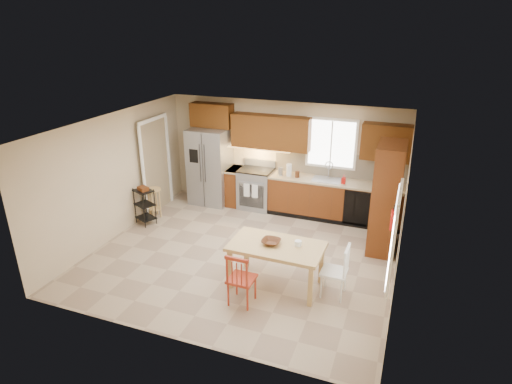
{
  "coord_description": "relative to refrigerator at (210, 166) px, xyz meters",
  "views": [
    {
      "loc": [
        2.71,
        -6.58,
        4.14
      ],
      "look_at": [
        0.11,
        0.4,
        1.15
      ],
      "focal_mm": 30.0,
      "sensor_mm": 36.0,
      "label": 1
    }
  ],
  "objects": [
    {
      "name": "ceiling",
      "position": [
        1.7,
        -2.12,
        1.59
      ],
      "size": [
        5.5,
        5.0,
        0.02
      ],
      "primitive_type": "cube",
      "color": "silver",
      "rests_on": "ground"
    },
    {
      "name": "canister_wood",
      "position": [
        2.15,
        -0.0,
        0.06
      ],
      "size": [
        0.1,
        0.1,
        0.14
      ],
      "primitive_type": "cylinder",
      "color": "#522916",
      "rests_on": "base_cabinet_run"
    },
    {
      "name": "utility_cart",
      "position": [
        -0.8,
        -1.61,
        -0.5
      ],
      "size": [
        0.5,
        0.46,
        0.81
      ],
      "primitive_type": null,
      "rotation": [
        0.0,
        0.0,
        -0.43
      ],
      "color": "black",
      "rests_on": "floor"
    },
    {
      "name": "wall_left",
      "position": [
        -1.05,
        -2.12,
        0.34
      ],
      "size": [
        0.02,
        5.0,
        2.5
      ],
      "primitive_type": "cube",
      "color": "#CCB793",
      "rests_on": "ground"
    },
    {
      "name": "bar_stool",
      "position": [
        -0.8,
        -1.24,
        -0.57
      ],
      "size": [
        0.37,
        0.37,
        0.68
      ],
      "primitive_type": null,
      "rotation": [
        0.0,
        0.0,
        -0.13
      ],
      "color": "tan",
      "rests_on": "floor"
    },
    {
      "name": "undercab_glow",
      "position": [
        1.15,
        0.17,
        0.52
      ],
      "size": [
        1.6,
        0.3,
        0.01
      ],
      "primitive_type": "cube",
      "color": "#FFBF66",
      "rests_on": "wall_back"
    },
    {
      "name": "upper_right_block",
      "position": [
        3.95,
        0.2,
        0.92
      ],
      "size": [
        1.0,
        0.35,
        0.75
      ],
      "primitive_type": "cube",
      "color": "#5A2F0F",
      "rests_on": "wall_back"
    },
    {
      "name": "refrigerator",
      "position": [
        0.0,
        0.0,
        0.0
      ],
      "size": [
        0.92,
        0.75,
        1.82
      ],
      "primitive_type": "cube",
      "color": "gray",
      "rests_on": "floor"
    },
    {
      "name": "upper_over_fridge",
      "position": [
        0.0,
        0.2,
        1.19
      ],
      "size": [
        1.0,
        0.35,
        0.55
      ],
      "primitive_type": "cube",
      "color": "#5A2F0F",
      "rests_on": "wall_back"
    },
    {
      "name": "backsplash",
      "position": [
        2.99,
        0.36,
        0.27
      ],
      "size": [
        2.92,
        0.03,
        0.55
      ],
      "primitive_type": "cube",
      "color": "beige",
      "rests_on": "wall_back"
    },
    {
      "name": "upper_left_block",
      "position": [
        1.45,
        0.2,
        0.92
      ],
      "size": [
        1.8,
        0.35,
        0.75
      ],
      "primitive_type": "cube",
      "color": "#5A2F0F",
      "rests_on": "wall_back"
    },
    {
      "name": "chair_red",
      "position": [
        2.24,
        -3.5,
        -0.46
      ],
      "size": [
        0.43,
        0.43,
        0.89
      ],
      "primitive_type": null,
      "rotation": [
        0.0,
        0.0,
        -0.02
      ],
      "color": "#9C2C18",
      "rests_on": "floor"
    },
    {
      "name": "doorway",
      "position": [
        -0.97,
        -0.82,
        0.14
      ],
      "size": [
        0.04,
        0.95,
        2.1
      ],
      "primitive_type": "cube",
      "color": "#8C7A59",
      "rests_on": "wall_left"
    },
    {
      "name": "dishwasher",
      "position": [
        3.55,
        -0.22,
        -0.46
      ],
      "size": [
        0.6,
        0.02,
        0.78
      ],
      "primitive_type": "cube",
      "color": "black",
      "rests_on": "floor"
    },
    {
      "name": "window_back",
      "position": [
        2.8,
        0.35,
        0.74
      ],
      "size": [
        1.12,
        0.04,
        1.12
      ],
      "primitive_type": "cube",
      "color": "white",
      "rests_on": "wall_back"
    },
    {
      "name": "fire_extinguisher",
      "position": [
        4.33,
        -1.98,
        0.19
      ],
      "size": [
        0.12,
        0.12,
        0.36
      ],
      "primitive_type": "cylinder",
      "color": "#AE110C",
      "rests_on": "wall_right"
    },
    {
      "name": "wall_right",
      "position": [
        4.45,
        -2.12,
        0.34
      ],
      "size": [
        0.02,
        5.0,
        2.5
      ],
      "primitive_type": "cube",
      "color": "#CCB793",
      "rests_on": "ground"
    },
    {
      "name": "table_jar",
      "position": [
        2.92,
        -2.76,
        -0.13
      ],
      "size": [
        0.11,
        0.11,
        0.13
      ],
      "primitive_type": "cylinder",
      "rotation": [
        0.0,
        0.0,
        -0.02
      ],
      "color": "white",
      "rests_on": "dining_table"
    },
    {
      "name": "base_cabinet_run",
      "position": [
        2.99,
        0.08,
        -0.46
      ],
      "size": [
        2.92,
        0.6,
        0.9
      ],
      "primitive_type": "cube",
      "color": "#5D2B11",
      "rests_on": "floor"
    },
    {
      "name": "window_right",
      "position": [
        4.38,
        -3.27,
        0.54
      ],
      "size": [
        0.04,
        1.02,
        1.32
      ],
      "primitive_type": "cube",
      "color": "white",
      "rests_on": "wall_right"
    },
    {
      "name": "range_stove",
      "position": [
        1.15,
        0.06,
        -0.45
      ],
      "size": [
        0.76,
        0.63,
        0.92
      ],
      "primitive_type": "cube",
      "color": "gray",
      "rests_on": "floor"
    },
    {
      "name": "table_bowl",
      "position": [
        2.5,
        -2.85,
        -0.16
      ],
      "size": [
        0.31,
        0.31,
        0.08
      ],
      "primitive_type": "imported",
      "rotation": [
        0.0,
        0.0,
        -0.02
      ],
      "color": "#522916",
      "rests_on": "dining_table"
    },
    {
      "name": "dining_table",
      "position": [
        2.59,
        -2.85,
        -0.54
      ],
      "size": [
        1.54,
        0.89,
        0.74
      ],
      "primitive_type": null,
      "rotation": [
        0.0,
        0.0,
        -0.02
      ],
      "color": "tan",
      "rests_on": "floor"
    },
    {
      "name": "wall_back",
      "position": [
        1.7,
        0.38,
        0.34
      ],
      "size": [
        5.5,
        0.02,
        2.5
      ],
      "primitive_type": "cube",
      "color": "#CCB793",
      "rests_on": "ground"
    },
    {
      "name": "canister_steel",
      "position": [
        1.75,
        0.03,
        0.08
      ],
      "size": [
        0.11,
        0.11,
        0.18
      ],
      "primitive_type": "cylinder",
      "color": "gray",
      "rests_on": "base_cabinet_run"
    },
    {
      "name": "wall_front",
      "position": [
        1.7,
        -4.62,
        0.34
      ],
      "size": [
        5.5,
        0.02,
        2.5
      ],
      "primitive_type": "cube",
      "color": "#CCB793",
      "rests_on": "ground"
    },
    {
      "name": "sink",
      "position": [
        2.8,
        0.08,
        -0.05
      ],
      "size": [
        0.62,
        0.46,
        0.16
      ],
      "primitive_type": "cube",
      "color": "gray",
      "rests_on": "base_cabinet_run"
    },
    {
      "name": "chair_white",
      "position": [
        3.54,
        -2.8,
        -0.46
      ],
      "size": [
        0.43,
        0.43,
        0.89
      ],
      "primitive_type": null,
      "rotation": [
        0.0,
        0.0,
        1.55
      ],
      "color": "white",
      "rests_on": "floor"
    },
    {
      "name": "floor",
      "position": [
        1.7,
        -2.12,
        -0.91
      ],
      "size": [
        5.5,
        5.5,
        0.0
      ],
      "primitive_type": "plane",
      "color": "tan",
      "rests_on": "ground"
    },
    {
      "name": "pantry",
      "position": [
        4.13,
        -0.93,
        0.14
      ],
      "size": [
        0.5,
        0.95,
        2.1
      ],
      "primitive_type": "cube",
      "color": "#5D2B11",
      "rests_on": "floor"
    },
    {
      "name": "paper_towel",
      "position": [
        1.95,
        0.03,
        0.13
      ],
      "size": [
        0.12,
        0.12,
        0.28
      ],
      "primitive_type": "cylinder",
      "color": "white",
      "rests_on": "base_cabinet_run"
    },
    {
      "name": "base_cabinet_narrow",
      "position": [
        0.6,
        0.08,
        -0.46
      ],
      "size": [
        0.3,
        0.6,
        0.9
      ],
      "primitive_type": "cube",
      "color": "#5D2B11",
      "rests_on": "floor"
    },
    {
      "name": "soap_bottle",
      "position": [
        3.18,
        -0.02,
        0.09
      ],
      "size": [
        0.09,
        0.09,
        0.19
      ],
      "primitive_type": "imported",
      "color": "#AE110C",
      "rests_on": "base_cabinet_run"
    }
  ]
}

